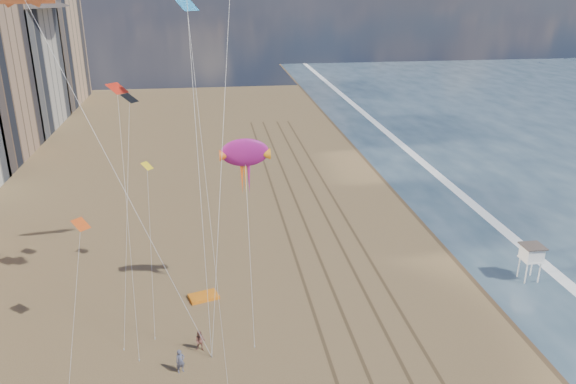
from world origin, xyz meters
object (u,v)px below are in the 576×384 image
object	(u,v)px
grounded_kite	(204,297)
show_kite	(245,153)
kite_flyer_b	(200,341)
kite_flyer_a	(180,361)
lifeguard_stand	(532,253)

from	to	relation	value
grounded_kite	show_kite	xyz separation A→B (m)	(4.02, -0.34, 13.29)
show_kite	grounded_kite	bearing A→B (deg)	175.19
kite_flyer_b	kite_flyer_a	bearing A→B (deg)	-107.43
grounded_kite	show_kite	bearing A→B (deg)	-21.71
lifeguard_stand	kite_flyer_b	distance (m)	31.38
kite_flyer_a	kite_flyer_b	size ratio (longest dim) A/B	1.10
grounded_kite	kite_flyer_a	xyz separation A→B (m)	(-1.63, -9.91, 0.78)
kite_flyer_b	lifeguard_stand	bearing A→B (deg)	25.65
lifeguard_stand	show_kite	xyz separation A→B (m)	(-26.37, 0.62, 10.68)
grounded_kite	kite_flyer_b	distance (m)	7.60
lifeguard_stand	kite_flyer_b	size ratio (longest dim) A/B	2.12
show_kite	kite_flyer_b	world-z (taller)	show_kite
kite_flyer_a	kite_flyer_b	bearing A→B (deg)	35.38
show_kite	kite_flyer_a	size ratio (longest dim) A/B	8.55
kite_flyer_b	grounded_kite	bearing A→B (deg)	101.79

